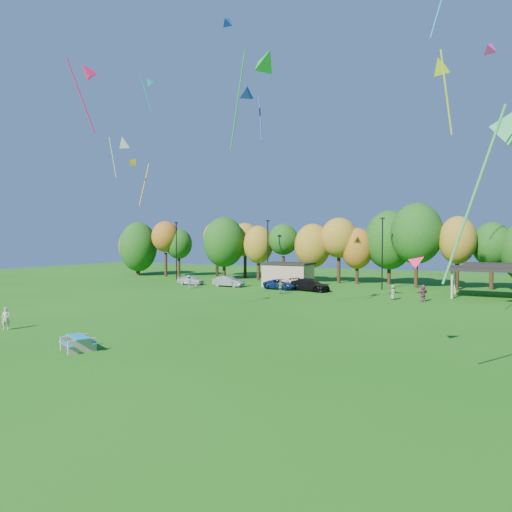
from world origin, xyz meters
The scene contains 25 objects.
ground centered at (0.00, 0.00, 0.00)m, with size 160.00×160.00×0.00m, color #19600F.
tree_line centered at (-1.03, 45.51, 5.91)m, with size 93.57×10.55×11.15m.
lamp_posts centered at (2.00, 40.00, 4.90)m, with size 64.50×0.25×9.09m.
utility_building centered at (-10.00, 38.00, 1.64)m, with size 6.30×4.30×3.25m.
pavilion centered at (14.00, 37.00, 3.23)m, with size 8.20×6.20×3.77m.
picnic_table centered at (-6.64, -0.09, 0.49)m, with size 2.41×2.25×0.84m.
kite_flyer centered at (-15.92, 1.87, 0.79)m, with size 0.58×0.38×1.58m, color beige.
car_a centered at (-23.17, 34.17, 0.65)m, with size 1.53×3.80×1.30m, color silver.
car_b centered at (-17.16, 34.39, 0.71)m, with size 1.51×4.32×1.42m, color gray.
car_c centered at (-9.41, 34.48, 0.65)m, with size 2.16×4.69×1.30m, color navy.
car_d centered at (-5.54, 34.42, 0.76)m, with size 2.13×5.24×1.52m, color black.
far_person_0 centered at (-7.47, 29.86, 0.84)m, with size 0.98×0.41×1.68m, color #5C7D4D.
far_person_1 centered at (-20.53, 30.07, 0.87)m, with size 1.13×0.65×1.75m, color teal.
far_person_3 centered at (5.08, 30.55, 0.79)m, with size 0.77×0.50×1.57m, color #708259.
far_person_4 centered at (8.06, 30.44, 0.88)m, with size 1.63×0.52×1.76m, color #8D3B5A.
kite_1 centered at (11.06, 12.99, 17.28)m, with size 1.64×3.23×5.42m.
kite_2 centered at (-2.44, 12.23, 17.31)m, with size 2.12×2.62×4.52m.
kite_3 centered at (-20.52, 22.49, 24.12)m, with size 1.56×2.49×4.30m.
kite_4 centered at (-16.38, 9.77, 20.44)m, with size 2.61×3.57×6.42m.
kite_5 centered at (-7.90, 18.74, 26.54)m, with size 1.23×1.55×1.42m.
kite_6 centered at (-0.94, 12.41, 19.54)m, with size 4.24×3.32×7.64m.
kite_7 centered at (-11.02, 8.32, 13.74)m, with size 1.33×2.18×3.43m.
kite_8 centered at (10.63, 7.27, 5.14)m, with size 1.17×0.94×1.09m.
kite_10 centered at (13.83, 19.82, 20.42)m, with size 1.41×1.67×1.42m.
kite_15 centered at (-19.27, 18.67, 14.36)m, with size 1.01×3.06×5.25m.
Camera 1 is at (13.97, -18.26, 6.26)m, focal length 32.00 mm.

